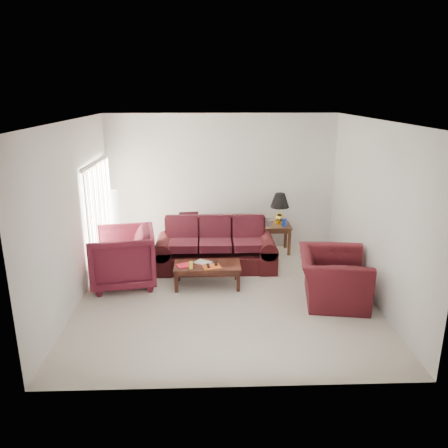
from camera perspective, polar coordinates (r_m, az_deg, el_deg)
name	(u,v)px	position (r m, az deg, el deg)	size (l,w,h in m)	color
floor	(226,295)	(7.79, 0.23, -9.25)	(5.00, 5.00, 0.00)	beige
blinds	(100,217)	(8.87, -15.93, 0.87)	(0.10, 2.00, 2.16)	silver
sofa	(215,245)	(8.74, -1.13, -2.75)	(2.40, 1.04, 0.98)	black
throw_pillow	(189,221)	(9.47, -4.61, 0.36)	(0.41, 0.12, 0.41)	black
end_table	(277,238)	(9.77, 6.92, -1.84)	(0.57, 0.57, 0.63)	brown
table_lamp	(280,209)	(9.64, 7.27, 1.99)	(0.41, 0.41, 0.69)	gold
clock	(268,223)	(9.49, 5.78, 0.08)	(0.14, 0.05, 0.14)	silver
blue_canister	(284,222)	(9.57, 7.88, 0.20)	(0.10, 0.10, 0.16)	#172D9A
picture_frame	(269,219)	(9.82, 5.93, 0.71)	(0.13, 0.02, 0.16)	#B4B5B8
floor_lamp	(115,223)	(9.60, -14.06, 0.10)	(0.24, 0.24, 1.48)	silver
armchair_left	(123,258)	(8.21, -13.12, -4.28)	(1.13, 1.16, 1.06)	#49101C
armchair_right	(333,277)	(7.67, 14.01, -6.76)	(1.29, 1.13, 0.84)	#3F0E14
coffee_table	(207,275)	(8.05, -2.19, -6.68)	(1.21, 0.60, 0.42)	black
magazine_red	(185,265)	(7.94, -5.14, -5.39)	(0.28, 0.21, 0.02)	red
magazine_white	(203,262)	(8.04, -2.74, -5.03)	(0.28, 0.21, 0.02)	beige
magazine_orange	(212,267)	(7.85, -1.64, -5.57)	(0.31, 0.23, 0.02)	#E5571A
remote_a	(208,266)	(7.84, -2.08, -5.45)	(0.05, 0.17, 0.02)	black
remote_b	(216,263)	(7.94, -1.04, -5.14)	(0.06, 0.19, 0.02)	black
yellow_glass	(191,265)	(7.78, -4.34, -5.39)	(0.07, 0.07, 0.13)	yellow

